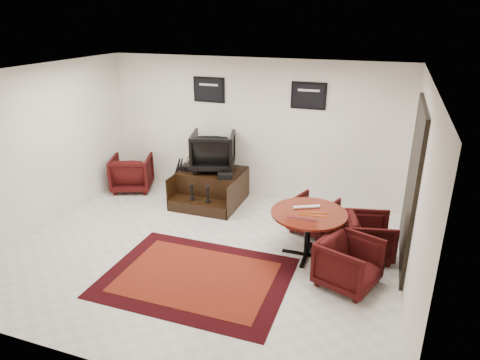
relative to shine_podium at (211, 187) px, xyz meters
name	(u,v)px	position (x,y,z in m)	size (l,w,h in m)	color
ground	(203,252)	(0.66, -1.91, -0.30)	(6.00, 6.00, 0.00)	silver
room_shell	(228,146)	(1.06, -1.79, 1.49)	(6.02, 5.02, 2.81)	white
area_rug	(197,277)	(0.86, -2.58, -0.29)	(2.62, 1.96, 0.01)	black
shine_podium	(211,187)	(0.00, 0.00, 0.00)	(1.25, 1.28, 0.64)	black
shine_chair	(213,149)	(0.00, 0.14, 0.77)	(0.83, 0.77, 0.85)	black
shoes_pair	(188,167)	(-0.48, -0.05, 0.40)	(0.26, 0.30, 0.10)	black
polish_kit	(225,176)	(0.40, -0.26, 0.39)	(0.28, 0.19, 0.10)	black
umbrella_black	(175,178)	(-0.72, -0.19, 0.18)	(0.35, 0.13, 0.94)	black
umbrella_hooked	(177,177)	(-0.72, -0.07, 0.15)	(0.33, 0.13, 0.90)	black
armchair_side	(132,171)	(-1.85, 0.01, 0.12)	(0.80, 0.75, 0.83)	black
meeting_table	(309,218)	(2.23, -1.45, 0.37)	(1.15, 1.15, 0.75)	#4A130A
table_chair_back	(314,213)	(2.18, -0.61, 0.05)	(0.67, 0.63, 0.69)	black
table_chair_window	(369,235)	(3.13, -1.13, 0.07)	(0.72, 0.67, 0.74)	black
table_chair_corner	(349,261)	(2.92, -2.03, 0.09)	(0.75, 0.70, 0.77)	black
paper_roll	(307,207)	(2.17, -1.33, 0.48)	(0.05, 0.05, 0.42)	white
table_clutter	(312,215)	(2.29, -1.55, 0.46)	(0.57, 0.36, 0.01)	#D9650C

